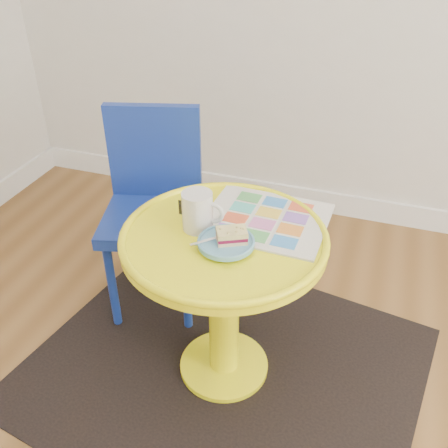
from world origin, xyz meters
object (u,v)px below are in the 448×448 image
(chair, at_px, (153,199))
(plate, at_px, (226,243))
(side_table, at_px, (224,278))
(mug, at_px, (198,210))
(newspaper, at_px, (266,219))

(chair, xyz_separation_m, plate, (0.41, -0.36, 0.14))
(side_table, xyz_separation_m, mug, (-0.08, 0.01, 0.23))
(chair, height_order, newspaper, chair)
(newspaper, bearing_deg, chair, 160.92)
(newspaper, relative_size, plate, 2.29)
(side_table, relative_size, plate, 3.79)
(mug, xyz_separation_m, plate, (0.11, -0.07, -0.05))
(plate, bearing_deg, side_table, 114.06)
(plate, bearing_deg, chair, 138.59)
(chair, bearing_deg, newspaper, -36.77)
(side_table, bearing_deg, chair, 141.59)
(side_table, xyz_separation_m, newspaper, (0.09, 0.12, 0.17))
(side_table, height_order, chair, chair)
(newspaper, bearing_deg, plate, -109.37)
(newspaper, bearing_deg, mug, -146.80)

